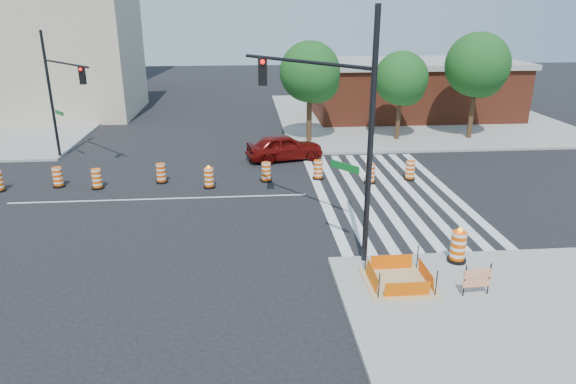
# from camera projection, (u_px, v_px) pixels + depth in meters

# --- Properties ---
(ground) EXTENTS (120.00, 120.00, 0.00)m
(ground) POSITION_uv_depth(u_px,v_px,m) (160.00, 199.00, 24.48)
(ground) COLOR black
(ground) RESTS_ON ground
(sidewalk_ne) EXTENTS (22.00, 22.00, 0.15)m
(sidewalk_ne) POSITION_uv_depth(u_px,v_px,m) (411.00, 116.00, 42.77)
(sidewalk_ne) COLOR gray
(sidewalk_ne) RESTS_ON ground
(crosswalk_east) EXTENTS (6.75, 13.50, 0.01)m
(crosswalk_east) POSITION_uv_depth(u_px,v_px,m) (384.00, 192.00, 25.36)
(crosswalk_east) COLOR silver
(crosswalk_east) RESTS_ON ground
(lane_centerline) EXTENTS (14.00, 0.12, 0.01)m
(lane_centerline) POSITION_uv_depth(u_px,v_px,m) (160.00, 199.00, 24.48)
(lane_centerline) COLOR silver
(lane_centerline) RESTS_ON ground
(excavation_pit) EXTENTS (2.20, 2.20, 0.90)m
(excavation_pit) POSITION_uv_depth(u_px,v_px,m) (398.00, 281.00, 16.69)
(excavation_pit) COLOR tan
(excavation_pit) RESTS_ON ground
(brick_storefront) EXTENTS (16.50, 8.50, 4.60)m
(brick_storefront) POSITION_uv_depth(u_px,v_px,m) (413.00, 89.00, 42.01)
(brick_storefront) COLOR brown
(brick_storefront) RESTS_ON ground
(beige_midrise) EXTENTS (14.00, 10.00, 10.00)m
(beige_midrise) POSITION_uv_depth(u_px,v_px,m) (47.00, 54.00, 42.44)
(beige_midrise) COLOR #BAAA8E
(beige_midrise) RESTS_ON ground
(red_coupe) EXTENTS (4.85, 2.83, 1.55)m
(red_coupe) POSITION_uv_depth(u_px,v_px,m) (285.00, 147.00, 30.54)
(red_coupe) COLOR #5D0A08
(red_coupe) RESTS_ON ground
(signal_pole_se) EXTENTS (4.08, 5.23, 8.58)m
(signal_pole_se) POSITION_uv_depth(u_px,v_px,m) (331.00, 110.00, 17.77)
(signal_pole_se) COLOR black
(signal_pole_se) RESTS_ON ground
(signal_pole_nw) EXTENTS (3.66, 4.28, 7.28)m
(signal_pole_nw) POSITION_uv_depth(u_px,v_px,m) (60.00, 86.00, 28.63)
(signal_pole_nw) COLOR black
(signal_pole_nw) RESTS_ON ground
(pit_drum) EXTENTS (0.66, 0.66, 1.30)m
(pit_drum) POSITION_uv_depth(u_px,v_px,m) (458.00, 248.00, 17.96)
(pit_drum) COLOR black
(pit_drum) RESTS_ON ground
(barricade) EXTENTS (0.91, 0.11, 1.07)m
(barricade) POSITION_uv_depth(u_px,v_px,m) (477.00, 278.00, 15.83)
(barricade) COLOR #F05205
(barricade) RESTS_ON ground
(tree_north_c) EXTENTS (3.95, 3.92, 6.67)m
(tree_north_c) POSITION_uv_depth(u_px,v_px,m) (310.00, 75.00, 33.16)
(tree_north_c) COLOR #382314
(tree_north_c) RESTS_ON ground
(tree_north_d) EXTENTS (3.52, 3.52, 5.99)m
(tree_north_d) POSITION_uv_depth(u_px,v_px,m) (401.00, 81.00, 33.82)
(tree_north_d) COLOR #382314
(tree_north_d) RESTS_ON ground
(tree_north_e) EXTENTS (4.21, 4.21, 7.16)m
(tree_north_e) POSITION_uv_depth(u_px,v_px,m) (477.00, 68.00, 33.91)
(tree_north_e) COLOR #382314
(tree_north_e) RESTS_ON ground
(median_drum_2) EXTENTS (0.60, 0.60, 1.02)m
(median_drum_2) POSITION_uv_depth(u_px,v_px,m) (58.00, 178.00, 25.97)
(median_drum_2) COLOR black
(median_drum_2) RESTS_ON ground
(median_drum_3) EXTENTS (0.60, 0.60, 1.02)m
(median_drum_3) POSITION_uv_depth(u_px,v_px,m) (97.00, 180.00, 25.72)
(median_drum_3) COLOR black
(median_drum_3) RESTS_ON ground
(median_drum_4) EXTENTS (0.60, 0.60, 1.02)m
(median_drum_4) POSITION_uv_depth(u_px,v_px,m) (161.00, 174.00, 26.60)
(median_drum_4) COLOR black
(median_drum_4) RESTS_ON ground
(median_drum_5) EXTENTS (0.60, 0.60, 1.18)m
(median_drum_5) POSITION_uv_depth(u_px,v_px,m) (209.00, 178.00, 25.85)
(median_drum_5) COLOR black
(median_drum_5) RESTS_ON ground
(median_drum_6) EXTENTS (0.60, 0.60, 1.02)m
(median_drum_6) POSITION_uv_depth(u_px,v_px,m) (266.00, 173.00, 26.80)
(median_drum_6) COLOR black
(median_drum_6) RESTS_ON ground
(median_drum_7) EXTENTS (0.60, 0.60, 1.02)m
(median_drum_7) POSITION_uv_depth(u_px,v_px,m) (318.00, 170.00, 27.16)
(median_drum_7) COLOR black
(median_drum_7) RESTS_ON ground
(median_drum_8) EXTENTS (0.60, 0.60, 1.02)m
(median_drum_8) POSITION_uv_depth(u_px,v_px,m) (370.00, 174.00, 26.51)
(median_drum_8) COLOR black
(median_drum_8) RESTS_ON ground
(median_drum_9) EXTENTS (0.60, 0.60, 1.02)m
(median_drum_9) POSITION_uv_depth(u_px,v_px,m) (410.00, 171.00, 27.06)
(median_drum_9) COLOR black
(median_drum_9) RESTS_ON ground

